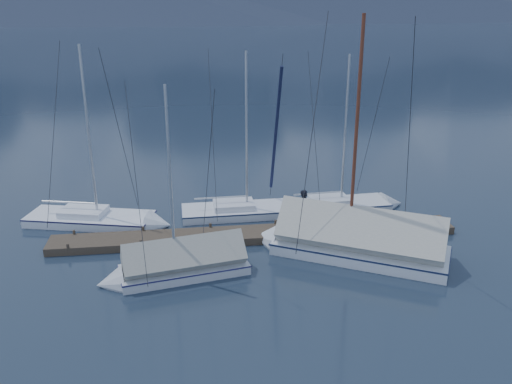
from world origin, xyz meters
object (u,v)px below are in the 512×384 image
at_px(sailboat_open_left, 108,221).
at_px(sailboat_covered_near, 345,242).
at_px(sailboat_open_right, 349,206).
at_px(sailboat_open_mid, 256,211).
at_px(person, 304,208).
at_px(sailboat_covered_far, 172,267).

xyz_separation_m(sailboat_open_left, sailboat_covered_near, (10.28, -4.42, 0.37)).
relative_size(sailboat_open_left, sailboat_open_right, 1.08).
relative_size(sailboat_open_mid, person, 5.00).
bearing_deg(sailboat_covered_near, sailboat_open_right, 71.35).
height_order(sailboat_open_mid, sailboat_covered_near, sailboat_covered_near).
xyz_separation_m(sailboat_open_mid, sailboat_covered_far, (-4.01, -5.82, 0.24)).
bearing_deg(sailboat_open_left, sailboat_open_mid, 2.86).
distance_m(sailboat_covered_near, sailboat_covered_far, 7.22).
bearing_deg(person, sailboat_open_right, -32.46).
relative_size(sailboat_covered_far, person, 4.66).
bearing_deg(sailboat_open_left, person, -13.29).
distance_m(sailboat_open_mid, sailboat_open_right, 4.80).
xyz_separation_m(sailboat_open_mid, person, (1.87, -2.49, 1.06)).
bearing_deg(sailboat_open_left, sailboat_open_right, 2.40).
height_order(sailboat_open_mid, sailboat_covered_far, sailboat_open_mid).
bearing_deg(sailboat_covered_far, sailboat_open_right, 34.10).
xyz_separation_m(sailboat_open_left, person, (9.02, -2.13, 1.05)).
height_order(sailboat_covered_near, sailboat_covered_far, sailboat_covered_near).
bearing_deg(sailboat_covered_near, sailboat_covered_far, -171.73).
xyz_separation_m(sailboat_open_left, sailboat_covered_far, (3.13, -5.46, 0.24)).
relative_size(sailboat_open_right, sailboat_covered_far, 1.04).
bearing_deg(sailboat_open_mid, sailboat_open_left, -177.14).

